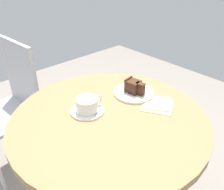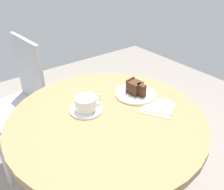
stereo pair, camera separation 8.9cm
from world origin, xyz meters
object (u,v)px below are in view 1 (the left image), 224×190
Objects in this scene: teaspoon at (97,112)px; cake_slice at (134,87)px; cake_plate at (134,93)px; saucer at (87,111)px; fork at (128,88)px; napkin at (158,104)px; coffee_cup at (88,104)px; cafe_chair at (13,100)px.

cake_slice is at bearing 124.89° from teaspoon.
cake_slice is at bearing -154.34° from cake_plate.
saucer is 1.25× the size of fork.
cake_slice reaches higher than cake_plate.
saucer is 0.28m from fork.
cake_slice is 0.15m from napkin.
napkin is at bearing 95.47° from teaspoon.
napkin is at bearing -129.73° from fork.
coffee_cup is (-0.00, -0.00, 0.04)m from saucer.
cake_slice is at bearing -141.00° from fork.
napkin is at bearing -32.03° from coffee_cup.
saucer reaches higher than napkin.
teaspoon is 0.73× the size of fork.
coffee_cup is 1.31× the size of cake_slice.
cake_plate is at bearing 23.63° from cafe_chair.
teaspoon is 0.10× the size of cafe_chair.
napkin is (0.28, -0.17, -0.04)m from coffee_cup.
coffee_cup is at bearing -116.99° from teaspoon.
cake_plate is 0.22× the size of cafe_chair.
teaspoon is 0.87× the size of cake_slice.
cake_plate is 0.04m from cake_slice.
saucer is 0.33m from napkin.
saucer is at bearing 87.43° from coffee_cup.
napkin is (0.01, -0.14, -0.04)m from cake_slice.
coffee_cup reaches higher than saucer.
saucer is 0.75× the size of cake_plate.
cafe_chair is (-0.11, 0.67, -0.21)m from saucer.
fork is 0.79m from cafe_chair.
cafe_chair is at bearing 99.23° from saucer.
fork is (0.01, 0.05, -0.03)m from cake_slice.
cake_slice is (0.27, -0.04, 0.04)m from saucer.
saucer is 0.05m from teaspoon.
fork is at bearing 79.96° from cake_slice.
napkin is at bearing -84.75° from cake_slice.
teaspoon is at bearing -178.22° from cake_plate.
napkin is (0.00, -0.19, -0.01)m from fork.
cake_plate is at bearing 125.28° from teaspoon.
coffee_cup reaches higher than napkin.
cake_plate is 0.15m from napkin.
cake_slice is 0.83m from cafe_chair.
cake_slice reaches higher than saucer.
cake_slice is 0.84× the size of fork.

